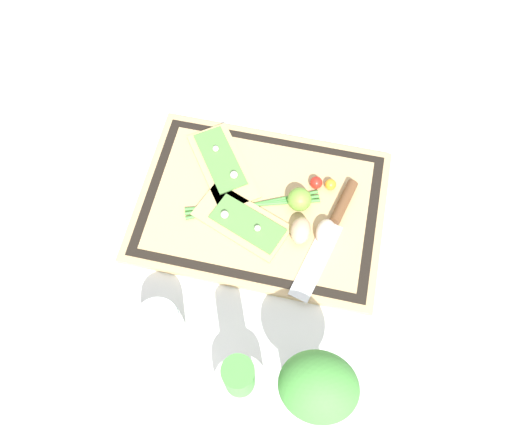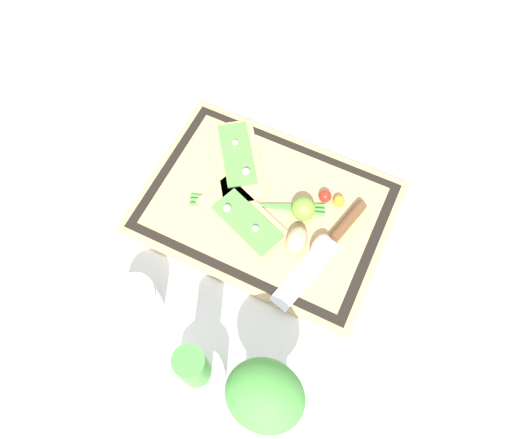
{
  "view_description": "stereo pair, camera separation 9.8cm",
  "coord_description": "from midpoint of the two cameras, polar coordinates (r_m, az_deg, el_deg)",
  "views": [
    {
      "loc": [
        -0.09,
        0.46,
        0.93
      ],
      "look_at": [
        0.0,
        0.04,
        0.03
      ],
      "focal_mm": 35.0,
      "sensor_mm": 36.0,
      "label": 1
    },
    {
      "loc": [
        -0.18,
        0.42,
        0.93
      ],
      "look_at": [
        0.0,
        0.04,
        0.03
      ],
      "focal_mm": 35.0,
      "sensor_mm": 36.0,
      "label": 2
    }
  ],
  "objects": [
    {
      "name": "egg_pink",
      "position": [
        0.97,
        5.15,
        -1.81
      ],
      "size": [
        0.04,
        0.06,
        0.04
      ],
      "primitive_type": "ellipsoid",
      "color": "beige",
      "rests_on": "cutting_board"
    },
    {
      "name": "sauce_jar",
      "position": [
        0.93,
        -13.82,
        -12.07
      ],
      "size": [
        0.08,
        0.08,
        0.09
      ],
      "color": "silver",
      "rests_on": "ground_plane"
    },
    {
      "name": "knife",
      "position": [
        1.0,
        6.35,
        -0.21
      ],
      "size": [
        0.1,
        0.27,
        0.02
      ],
      "color": "silver",
      "rests_on": "cutting_board"
    },
    {
      "name": "cherry_tomato_red",
      "position": [
        1.03,
        4.2,
        3.94
      ],
      "size": [
        0.03,
        0.03,
        0.03
      ],
      "primitive_type": "sphere",
      "color": "red",
      "rests_on": "cutting_board"
    },
    {
      "name": "pizza_slice_near",
      "position": [
        1.06,
        -6.5,
        5.98
      ],
      "size": [
        0.19,
        0.22,
        0.02
      ],
      "color": "tan",
      "rests_on": "cutting_board"
    },
    {
      "name": "cutting_board",
      "position": [
        1.03,
        -2.19,
        1.3
      ],
      "size": [
        0.5,
        0.36,
        0.02
      ],
      "color": "tan",
      "rests_on": "ground_plane"
    },
    {
      "name": "scallion_bunch",
      "position": [
        1.01,
        -3.15,
        1.4
      ],
      "size": [
        0.27,
        0.12,
        0.01
      ],
      "color": "#47933D",
      "rests_on": "cutting_board"
    },
    {
      "name": "lime",
      "position": [
        0.99,
        2.2,
        2.02
      ],
      "size": [
        0.05,
        0.05,
        0.05
      ],
      "primitive_type": "sphere",
      "color": "#70A838",
      "rests_on": "cutting_board"
    },
    {
      "name": "ground_plane",
      "position": [
        1.03,
        -2.18,
        1.09
      ],
      "size": [
        6.0,
        6.0,
        0.0
      ],
      "primitive_type": "plane",
      "color": "silver"
    },
    {
      "name": "herb_pot",
      "position": [
        0.87,
        -5.23,
        -18.43
      ],
      "size": [
        0.09,
        0.09,
        0.19
      ],
      "color": "white",
      "rests_on": "ground_plane"
    },
    {
      "name": "cherry_tomato_yellow",
      "position": [
        1.03,
        5.83,
        3.73
      ],
      "size": [
        0.02,
        0.02,
        0.02
      ],
      "primitive_type": "sphere",
      "color": "gold",
      "rests_on": "cutting_board"
    },
    {
      "name": "herb_glass",
      "position": [
        0.81,
        3.25,
        -19.21
      ],
      "size": [
        0.12,
        0.11,
        0.21
      ],
      "color": "silver",
      "rests_on": "ground_plane"
    },
    {
      "name": "pizza_slice_far",
      "position": [
        1.0,
        -4.32,
        -0.54
      ],
      "size": [
        0.21,
        0.15,
        0.02
      ],
      "color": "tan",
      "rests_on": "cutting_board"
    },
    {
      "name": "egg_brown",
      "position": [
        0.97,
        2.25,
        -1.58
      ],
      "size": [
        0.04,
        0.06,
        0.04
      ],
      "primitive_type": "ellipsoid",
      "color": "tan",
      "rests_on": "cutting_board"
    }
  ]
}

